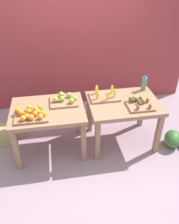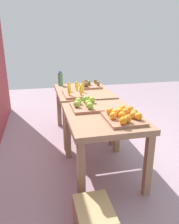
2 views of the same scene
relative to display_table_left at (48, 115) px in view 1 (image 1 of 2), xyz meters
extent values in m
plane|color=gray|center=(0.56, 0.00, -0.64)|extent=(8.00, 8.00, 0.00)
cube|color=#953338|center=(0.56, 1.35, 0.86)|extent=(4.40, 0.12, 3.00)
cube|color=#966E51|center=(0.00, 0.00, 0.08)|extent=(1.04, 0.80, 0.06)
cube|color=#966E51|center=(-0.46, -0.34, -0.29)|extent=(0.07, 0.07, 0.69)
cube|color=#966E51|center=(0.46, -0.34, -0.29)|extent=(0.07, 0.07, 0.69)
cube|color=#966E51|center=(-0.46, 0.34, -0.29)|extent=(0.07, 0.07, 0.69)
cube|color=#966E51|center=(0.46, 0.34, -0.29)|extent=(0.07, 0.07, 0.69)
cube|color=#966E51|center=(1.12, 0.00, 0.08)|extent=(1.04, 0.80, 0.06)
cube|color=#966E51|center=(0.66, -0.34, -0.29)|extent=(0.07, 0.07, 0.69)
cube|color=#966E51|center=(1.58, -0.34, -0.29)|extent=(0.07, 0.07, 0.69)
cube|color=#966E51|center=(0.66, 0.34, -0.29)|extent=(0.07, 0.07, 0.69)
cube|color=#966E51|center=(1.58, 0.34, -0.29)|extent=(0.07, 0.07, 0.69)
cube|color=#A56E51|center=(-0.21, -0.15, 0.12)|extent=(0.44, 0.36, 0.03)
sphere|color=orange|center=(-0.24, -0.12, 0.18)|extent=(0.11, 0.11, 0.08)
sphere|color=orange|center=(-0.04, -0.20, 0.18)|extent=(0.10, 0.10, 0.08)
sphere|color=orange|center=(-0.31, -0.27, 0.18)|extent=(0.08, 0.08, 0.08)
sphere|color=orange|center=(-0.09, -0.27, 0.18)|extent=(0.10, 0.10, 0.08)
sphere|color=orange|center=(-0.34, -0.14, 0.18)|extent=(0.09, 0.09, 0.08)
sphere|color=orange|center=(-0.26, -0.24, 0.18)|extent=(0.09, 0.09, 0.08)
sphere|color=orange|center=(-0.24, -0.03, 0.18)|extent=(0.08, 0.08, 0.08)
sphere|color=orange|center=(-0.16, -0.19, 0.18)|extent=(0.09, 0.09, 0.08)
sphere|color=orange|center=(-0.15, -0.08, 0.18)|extent=(0.08, 0.08, 0.08)
sphere|color=orange|center=(-0.20, -0.27, 0.18)|extent=(0.11, 0.11, 0.08)
sphere|color=orange|center=(-0.12, -0.14, 0.18)|extent=(0.10, 0.10, 0.08)
sphere|color=orange|center=(-0.39, -0.08, 0.18)|extent=(0.08, 0.08, 0.08)
sphere|color=orange|center=(-0.10, -0.04, 0.18)|extent=(0.10, 0.10, 0.08)
cube|color=#A56E51|center=(0.24, 0.14, 0.12)|extent=(0.40, 0.34, 0.03)
sphere|color=#8CC13D|center=(0.13, 0.12, 0.18)|extent=(0.11, 0.11, 0.08)
sphere|color=#90B937|center=(0.35, 0.04, 0.18)|extent=(0.10, 0.10, 0.08)
sphere|color=#8FBD35|center=(0.33, 0.21, 0.18)|extent=(0.09, 0.09, 0.08)
sphere|color=#95B941|center=(0.22, 0.25, 0.18)|extent=(0.11, 0.11, 0.08)
sphere|color=#8EBE35|center=(0.22, 0.12, 0.18)|extent=(0.11, 0.11, 0.08)
sphere|color=#83B03F|center=(0.40, 0.11, 0.18)|extent=(0.11, 0.11, 0.08)
cube|color=#A56E51|center=(0.86, 0.16, 0.12)|extent=(0.44, 0.32, 0.03)
ellipsoid|color=yellow|center=(0.76, 0.26, 0.21)|extent=(0.07, 0.06, 0.14)
ellipsoid|color=yellow|center=(0.99, 0.23, 0.21)|extent=(0.06, 0.06, 0.14)
ellipsoid|color=yellow|center=(0.74, 0.11, 0.21)|extent=(0.05, 0.05, 0.14)
ellipsoid|color=yellow|center=(0.88, 0.05, 0.21)|extent=(0.07, 0.06, 0.14)
ellipsoid|color=yellow|center=(1.00, 0.12, 0.21)|extent=(0.05, 0.06, 0.14)
cube|color=#A56E51|center=(1.31, -0.16, 0.12)|extent=(0.36, 0.32, 0.03)
ellipsoid|color=brown|center=(1.30, -0.14, 0.18)|extent=(0.07, 0.07, 0.07)
ellipsoid|color=brown|center=(1.41, -0.27, 0.18)|extent=(0.05, 0.06, 0.07)
ellipsoid|color=brown|center=(1.21, -0.09, 0.18)|extent=(0.07, 0.06, 0.07)
ellipsoid|color=brown|center=(1.35, -0.05, 0.18)|extent=(0.07, 0.06, 0.07)
ellipsoid|color=brown|center=(1.24, -0.04, 0.18)|extent=(0.07, 0.07, 0.07)
ellipsoid|color=brown|center=(1.20, -0.04, 0.18)|extent=(0.05, 0.06, 0.07)
ellipsoid|color=brown|center=(1.28, -0.07, 0.18)|extent=(0.06, 0.05, 0.07)
ellipsoid|color=brown|center=(1.43, -0.12, 0.18)|extent=(0.07, 0.07, 0.07)
ellipsoid|color=brown|center=(1.23, -0.27, 0.18)|extent=(0.05, 0.06, 0.07)
ellipsoid|color=brown|center=(1.35, -0.15, 0.18)|extent=(0.07, 0.07, 0.07)
cylinder|color=#4C8C59|center=(1.53, 0.30, 0.22)|extent=(0.08, 0.08, 0.22)
cylinder|color=blue|center=(1.53, 0.30, 0.34)|extent=(0.04, 0.04, 0.02)
ellipsoid|color=#34692C|center=(1.90, -0.26, -0.51)|extent=(0.39, 0.43, 0.26)
cube|color=tan|center=(-0.80, 0.30, -0.51)|extent=(0.40, 0.30, 0.25)
camera|label=1|loc=(0.14, -2.72, 1.89)|focal=36.42mm
camera|label=2|loc=(-2.23, 0.67, 0.96)|focal=36.35mm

